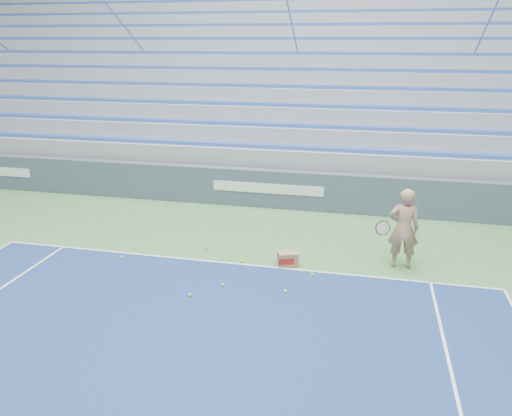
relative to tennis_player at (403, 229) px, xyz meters
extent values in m
cube|color=white|center=(-3.55, -0.66, -0.86)|extent=(10.97, 0.05, 0.00)
cube|color=#3D4C5D|center=(-3.55, 3.34, -0.32)|extent=(30.00, 0.30, 1.10)
cube|color=white|center=(-3.55, 3.18, -0.27)|extent=(3.20, 0.02, 0.28)
cube|color=#94979C|center=(-3.55, 7.89, -0.32)|extent=(30.00, 8.50, 1.10)
cube|color=#94979C|center=(-3.55, 7.89, 0.48)|extent=(30.00, 8.50, 0.50)
cube|color=#2F56AA|center=(-3.55, 4.02, 0.78)|extent=(29.60, 0.42, 0.11)
cube|color=#94979C|center=(-3.55, 8.32, 0.98)|extent=(30.00, 7.65, 0.50)
cube|color=#2F56AA|center=(-3.55, 4.87, 1.28)|extent=(29.60, 0.42, 0.11)
cube|color=#94979C|center=(-3.55, 8.74, 1.48)|extent=(30.00, 6.80, 0.50)
cube|color=#2F56AA|center=(-3.55, 5.72, 1.78)|extent=(29.60, 0.42, 0.11)
cube|color=#94979C|center=(-3.55, 9.17, 1.98)|extent=(30.00, 5.95, 0.50)
cube|color=#2F56AA|center=(-3.55, 6.57, 2.28)|extent=(29.60, 0.42, 0.11)
cube|color=#94979C|center=(-3.55, 9.59, 2.48)|extent=(30.00, 5.10, 0.50)
cube|color=#2F56AA|center=(-3.55, 7.42, 2.78)|extent=(29.60, 0.42, 0.11)
cube|color=#94979C|center=(-3.55, 10.02, 2.98)|extent=(30.00, 4.25, 0.50)
cube|color=#2F56AA|center=(-3.55, 8.27, 3.28)|extent=(29.60, 0.42, 0.11)
cube|color=#94979C|center=(-3.55, 10.44, 3.48)|extent=(30.00, 3.40, 0.50)
cube|color=#2F56AA|center=(-3.55, 9.12, 3.78)|extent=(29.60, 0.42, 0.11)
cube|color=#94979C|center=(-3.55, 10.87, 3.98)|extent=(30.00, 2.55, 0.50)
cube|color=#2F56AA|center=(-3.55, 9.97, 4.28)|extent=(29.60, 0.42, 0.11)
cube|color=#94979C|center=(-3.55, 11.29, 4.48)|extent=(30.00, 1.70, 0.50)
cube|color=#2F56AA|center=(-3.55, 10.82, 4.78)|extent=(29.60, 0.42, 0.11)
cube|color=#94979C|center=(-3.55, 11.72, 4.98)|extent=(30.00, 0.85, 0.50)
cube|color=#94979C|center=(-3.55, 12.44, 2.78)|extent=(31.00, 0.40, 7.30)
cylinder|color=blue|center=(-9.55, 7.89, 3.73)|extent=(0.05, 8.53, 5.04)
cylinder|color=blue|center=(-3.55, 7.89, 3.73)|extent=(0.05, 8.53, 5.04)
cylinder|color=blue|center=(2.45, 7.89, 3.73)|extent=(0.05, 8.53, 5.04)
imported|color=tan|center=(0.00, 0.00, 0.00)|extent=(0.65, 0.44, 1.75)
cylinder|color=black|center=(-0.35, -0.25, 0.08)|extent=(0.12, 0.27, 0.08)
cylinder|color=beige|center=(-0.45, -0.53, 0.18)|extent=(0.29, 0.16, 0.28)
torus|color=black|center=(-0.45, -0.53, 0.18)|extent=(0.31, 0.18, 0.30)
cube|color=olive|center=(-2.36, -0.46, -0.72)|extent=(0.49, 0.43, 0.31)
cube|color=#B21E19|center=(-2.36, -0.62, -0.72)|extent=(0.31, 0.13, 0.14)
sphere|color=#D0E62F|center=(-1.78, -0.86, -0.84)|extent=(0.07, 0.07, 0.07)
sphere|color=#D0E62F|center=(-2.20, -1.70, -0.84)|extent=(0.07, 0.07, 0.07)
sphere|color=#D0E62F|center=(-6.01, -0.93, -0.84)|extent=(0.07, 0.07, 0.07)
sphere|color=#D0E62F|center=(-4.33, -0.05, -0.84)|extent=(0.07, 0.07, 0.07)
sphere|color=#D0E62F|center=(-3.41, -0.41, -0.84)|extent=(0.07, 0.07, 0.07)
sphere|color=#D0E62F|center=(-3.95, -2.24, -0.84)|extent=(0.07, 0.07, 0.07)
sphere|color=#D0E62F|center=(-3.45, -1.71, -0.84)|extent=(0.07, 0.07, 0.07)
sphere|color=#D0E62F|center=(-3.37, -0.54, -0.84)|extent=(0.07, 0.07, 0.07)
camera|label=1|loc=(-0.88, -10.17, 3.76)|focal=35.00mm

